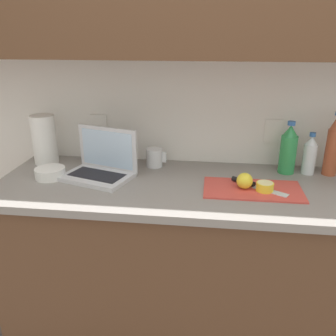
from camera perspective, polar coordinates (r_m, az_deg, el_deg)
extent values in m
cube|color=white|center=(1.84, 12.19, 13.37)|extent=(5.20, 0.06, 2.60)
cube|color=white|center=(1.93, -11.06, 6.69)|extent=(0.09, 0.01, 0.12)
cube|color=white|center=(1.86, 16.57, 5.69)|extent=(0.09, 0.01, 0.12)
cube|color=brown|center=(1.85, 10.89, -16.15)|extent=(2.18, 0.59, 0.85)
cube|color=gray|center=(1.62, 11.94, -3.55)|extent=(2.25, 0.62, 0.03)
cube|color=silver|center=(1.69, -11.33, -1.41)|extent=(0.36, 0.29, 0.02)
cube|color=black|center=(1.69, -11.35, -1.07)|extent=(0.28, 0.19, 0.00)
cube|color=silver|center=(1.73, -9.66, 3.08)|extent=(0.31, 0.11, 0.21)
cube|color=silver|center=(1.73, -9.77, 3.03)|extent=(0.27, 0.09, 0.18)
cube|color=#D1473D|center=(1.59, 13.42, -3.36)|extent=(0.42, 0.22, 0.01)
cube|color=silver|center=(1.58, 16.12, -3.59)|extent=(0.15, 0.11, 0.00)
cylinder|color=black|center=(1.62, 11.97, -2.11)|extent=(0.10, 0.08, 0.02)
cylinder|color=yellow|center=(1.57, 15.28, -2.92)|extent=(0.07, 0.07, 0.04)
cylinder|color=#F4EAA3|center=(1.56, 15.34, -2.27)|extent=(0.06, 0.06, 0.00)
sphere|color=yellow|center=(1.57, 12.11, -2.02)|extent=(0.07, 0.07, 0.07)
cylinder|color=#A34C2D|center=(1.85, 24.82, 2.26)|extent=(0.07, 0.07, 0.22)
cylinder|color=silver|center=(1.83, 21.70, 1.34)|extent=(0.06, 0.06, 0.15)
cone|color=silver|center=(1.81, 22.08, 4.12)|extent=(0.06, 0.06, 0.04)
cylinder|color=#3366B2|center=(1.80, 22.21, 4.99)|extent=(0.03, 0.03, 0.02)
cylinder|color=#2D934C|center=(1.81, 18.64, 2.05)|extent=(0.08, 0.08, 0.18)
cone|color=#2D934C|center=(1.77, 19.08, 5.68)|extent=(0.07, 0.07, 0.05)
cylinder|color=#3366B2|center=(1.76, 19.22, 6.80)|extent=(0.04, 0.04, 0.02)
cylinder|color=silver|center=(1.81, -2.21, 1.68)|extent=(0.08, 0.08, 0.09)
cube|color=silver|center=(1.80, -0.59, 1.75)|extent=(0.02, 0.01, 0.05)
cylinder|color=white|center=(1.76, -18.40, -0.76)|extent=(0.14, 0.14, 0.05)
cylinder|color=white|center=(1.94, -19.23, 4.33)|extent=(0.12, 0.12, 0.25)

